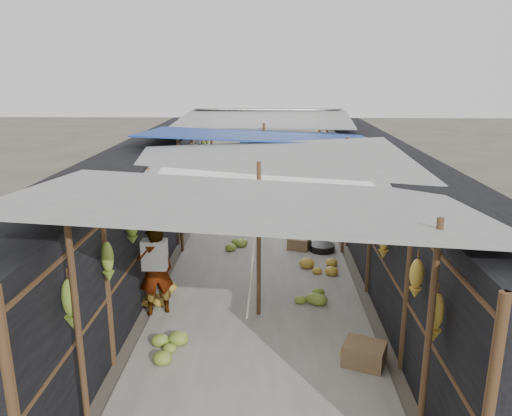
# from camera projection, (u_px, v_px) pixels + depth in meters

# --- Properties ---
(aisle_slab) EXTENTS (3.60, 16.00, 0.02)m
(aisle_slab) POSITION_uv_depth(u_px,v_px,m) (262.00, 244.00, 11.73)
(aisle_slab) COLOR #9E998E
(aisle_slab) RESTS_ON ground
(stall_left) EXTENTS (1.40, 15.00, 2.30)m
(stall_left) POSITION_uv_depth(u_px,v_px,m) (146.00, 197.00, 11.50)
(stall_left) COLOR black
(stall_left) RESTS_ON ground
(stall_right) EXTENTS (1.40, 15.00, 2.30)m
(stall_right) POSITION_uv_depth(u_px,v_px,m) (381.00, 198.00, 11.35)
(stall_right) COLOR black
(stall_right) RESTS_ON ground
(crate_near) EXTENTS (0.58, 0.52, 0.29)m
(crate_near) POSITION_uv_depth(u_px,v_px,m) (299.00, 244.00, 11.37)
(crate_near) COLOR #8C6647
(crate_near) RESTS_ON ground
(crate_mid) EXTENTS (0.68, 0.62, 0.33)m
(crate_mid) POSITION_uv_depth(u_px,v_px,m) (364.00, 354.00, 6.89)
(crate_mid) COLOR #8C6647
(crate_mid) RESTS_ON ground
(crate_back) EXTENTS (0.52, 0.47, 0.28)m
(crate_back) POSITION_uv_depth(u_px,v_px,m) (233.00, 209.00, 14.22)
(crate_back) COLOR #8C6647
(crate_back) RESTS_ON ground
(black_basin) EXTENTS (0.57, 0.57, 0.17)m
(black_basin) POSITION_uv_depth(u_px,v_px,m) (322.00, 248.00, 11.27)
(black_basin) COLOR black
(black_basin) RESTS_ON ground
(vendor_elderly) EXTENTS (0.67, 0.57, 1.56)m
(vendor_elderly) POSITION_uv_depth(u_px,v_px,m) (156.00, 270.00, 8.20)
(vendor_elderly) COLOR white
(vendor_elderly) RESTS_ON ground
(shopper_blue) EXTENTS (0.82, 0.73, 1.40)m
(shopper_blue) POSITION_uv_depth(u_px,v_px,m) (249.00, 191.00, 13.98)
(shopper_blue) COLOR navy
(shopper_blue) RESTS_ON ground
(vendor_seated) EXTENTS (0.60, 0.73, 0.99)m
(vendor_seated) POSITION_uv_depth(u_px,v_px,m) (306.00, 184.00, 15.80)
(vendor_seated) COLOR #4E4943
(vendor_seated) RESTS_ON ground
(market_canopy) EXTENTS (5.62, 15.20, 2.77)m
(market_canopy) POSITION_uv_depth(u_px,v_px,m) (264.00, 141.00, 11.44)
(market_canopy) COLOR brown
(market_canopy) RESTS_ON ground
(hanging_bananas) EXTENTS (3.95, 13.47, 0.79)m
(hanging_bananas) POSITION_uv_depth(u_px,v_px,m) (266.00, 183.00, 10.70)
(hanging_bananas) COLOR olive
(hanging_bananas) RESTS_ON ground
(floor_bananas) EXTENTS (3.88, 10.62, 0.35)m
(floor_bananas) POSITION_uv_depth(u_px,v_px,m) (272.00, 245.00, 11.24)
(floor_bananas) COLOR olive
(floor_bananas) RESTS_ON ground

